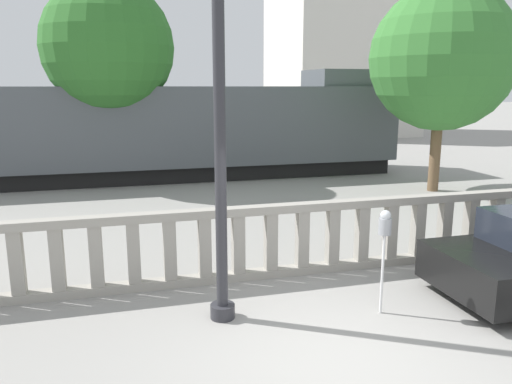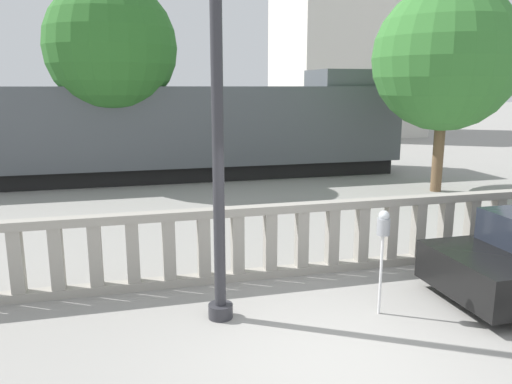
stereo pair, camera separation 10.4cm
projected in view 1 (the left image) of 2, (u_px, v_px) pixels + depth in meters
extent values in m
plane|color=gray|center=(340.00, 364.00, 5.95)|extent=(160.00, 160.00, 0.00)
cube|color=#9E998E|center=(271.00, 272.00, 8.66)|extent=(16.00, 0.24, 0.14)
cube|color=#9E998E|center=(271.00, 209.00, 8.42)|extent=(16.00, 0.24, 0.14)
cube|color=#9E998E|center=(17.00, 262.00, 7.52)|extent=(0.20, 0.20, 0.99)
cube|color=#9E998E|center=(57.00, 259.00, 7.66)|extent=(0.20, 0.20, 0.99)
cube|color=#9E998E|center=(96.00, 256.00, 7.81)|extent=(0.20, 0.20, 0.99)
cube|color=#9E998E|center=(134.00, 253.00, 7.96)|extent=(0.20, 0.20, 0.99)
cube|color=#9E998E|center=(170.00, 250.00, 8.10)|extent=(0.20, 0.20, 0.99)
cube|color=#9E998E|center=(205.00, 247.00, 8.25)|extent=(0.20, 0.20, 0.99)
cube|color=#9E998E|center=(238.00, 244.00, 8.40)|extent=(0.20, 0.20, 0.99)
cube|color=#9E998E|center=(271.00, 241.00, 8.54)|extent=(0.20, 0.20, 0.99)
cube|color=#9E998E|center=(302.00, 239.00, 8.69)|extent=(0.20, 0.20, 0.99)
cube|color=#9E998E|center=(332.00, 236.00, 8.83)|extent=(0.20, 0.20, 0.99)
cube|color=#9E998E|center=(362.00, 234.00, 8.98)|extent=(0.20, 0.20, 0.99)
cube|color=#9E998E|center=(390.00, 231.00, 9.13)|extent=(0.20, 0.20, 0.99)
cube|color=#9E998E|center=(418.00, 229.00, 9.27)|extent=(0.20, 0.20, 0.99)
cube|color=#9E998E|center=(444.00, 227.00, 9.42)|extent=(0.20, 0.20, 0.99)
cube|color=#9E998E|center=(470.00, 225.00, 9.57)|extent=(0.20, 0.20, 0.99)
cube|color=#9E998E|center=(495.00, 222.00, 9.71)|extent=(0.20, 0.20, 0.99)
cylinder|color=#2D2D33|center=(223.00, 311.00, 7.11)|extent=(0.35, 0.35, 0.20)
cylinder|color=#2D2D33|center=(220.00, 144.00, 6.61)|extent=(0.16, 0.16, 4.58)
cylinder|color=silver|center=(382.00, 274.00, 7.16)|extent=(0.04, 0.04, 1.19)
cylinder|color=gray|center=(385.00, 226.00, 7.01)|extent=(0.18, 0.18, 0.24)
sphere|color=#B2B7BC|center=(386.00, 216.00, 6.98)|extent=(0.16, 0.16, 0.16)
cylinder|color=black|center=(463.00, 263.00, 8.36)|extent=(0.67, 0.18, 0.67)
cube|color=black|center=(127.00, 173.00, 17.34)|extent=(19.01, 2.11, 0.55)
cube|color=#4C5156|center=(125.00, 126.00, 17.00)|extent=(19.40, 2.64, 2.67)
cube|color=#4C5156|center=(348.00, 78.00, 18.77)|extent=(2.91, 2.37, 0.60)
cube|color=beige|center=(340.00, 53.00, 33.58)|extent=(8.32, 8.18, 10.79)
cylinder|color=brown|center=(114.00, 141.00, 16.59)|extent=(0.34, 0.34, 2.87)
sphere|color=#2D6B28|center=(108.00, 47.00, 15.96)|extent=(4.22, 4.22, 4.22)
cylinder|color=brown|center=(435.00, 152.00, 15.50)|extent=(0.33, 0.33, 2.43)
sphere|color=#387A33|center=(442.00, 58.00, 14.90)|extent=(4.32, 4.32, 4.32)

